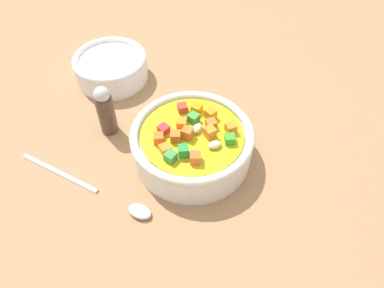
{
  "coord_description": "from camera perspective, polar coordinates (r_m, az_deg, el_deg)",
  "views": [
    {
      "loc": [
        -27.01,
        23.78,
        44.84
      ],
      "look_at": [
        0.0,
        0.0,
        2.83
      ],
      "focal_mm": 33.79,
      "sensor_mm": 36.0,
      "label": 1
    }
  ],
  "objects": [
    {
      "name": "soup_bowl_main",
      "position": [
        0.55,
        0.01,
        0.19
      ],
      "size": [
        18.6,
        18.6,
        6.79
      ],
      "color": "white",
      "rests_on": "ground_plane"
    },
    {
      "name": "side_bowl_small",
      "position": [
        0.71,
        -12.66,
        11.8
      ],
      "size": [
        13.71,
        13.71,
        4.94
      ],
      "color": "white",
      "rests_on": "ground_plane"
    },
    {
      "name": "pepper_shaker",
      "position": [
        0.6,
        -13.49,
        5.2
      ],
      "size": [
        2.82,
        2.82,
        9.17
      ],
      "color": "#4C3828",
      "rests_on": "ground_plane"
    },
    {
      "name": "ground_plane",
      "position": [
        0.58,
        0.0,
        -2.45
      ],
      "size": [
        140.0,
        140.0,
        2.0
      ],
      "primitive_type": "cube",
      "color": "#9E754F"
    },
    {
      "name": "spoon",
      "position": [
        0.55,
        -15.12,
        -6.91
      ],
      "size": [
        22.69,
        9.71,
        1.09
      ],
      "rotation": [
        0.0,
        0.0,
        3.5
      ],
      "color": "silver",
      "rests_on": "ground_plane"
    }
  ]
}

